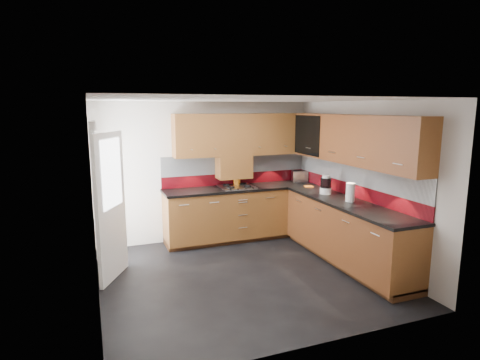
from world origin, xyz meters
name	(u,v)px	position (x,y,z in m)	size (l,w,h in m)	color
room	(244,169)	(0.00, 0.00, 1.50)	(4.00, 3.80, 2.64)	black
base_cabinets	(289,224)	(1.07, 0.72, 0.44)	(2.70, 3.20, 0.95)	brown
countertop	(289,195)	(1.05, 0.70, 0.92)	(2.72, 3.22, 0.04)	black
backsplash	(295,174)	(1.28, 0.93, 1.21)	(2.70, 3.20, 0.54)	maroon
upper_cabinets	(298,137)	(1.23, 0.78, 1.84)	(2.50, 3.20, 0.72)	brown
extractor_hood	(234,167)	(0.45, 1.64, 1.28)	(0.60, 0.33, 0.40)	brown
glass_cabinet	(315,134)	(1.71, 1.07, 1.87)	(0.32, 0.80, 0.66)	black
back_door	(102,202)	(-1.78, 0.75, 1.03)	(0.42, 1.19, 2.04)	white
gas_hob	(237,187)	(0.45, 1.47, 0.95)	(0.58, 0.51, 0.05)	silver
utensil_pot	(237,180)	(0.51, 1.65, 1.04)	(0.12, 0.12, 0.43)	orange
toaster	(300,176)	(1.75, 1.61, 1.04)	(0.32, 0.24, 0.20)	silver
food_processor	(326,185)	(1.60, 0.49, 1.08)	(0.18, 0.18, 0.30)	white
paper_towel	(350,192)	(1.64, -0.10, 1.08)	(0.13, 0.13, 0.27)	white
orange_cloth	(309,186)	(1.63, 1.08, 0.95)	(0.14, 0.12, 0.02)	orange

